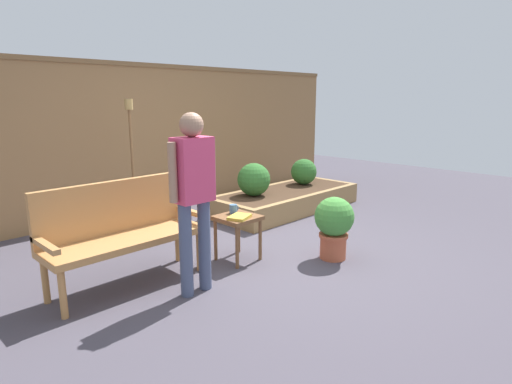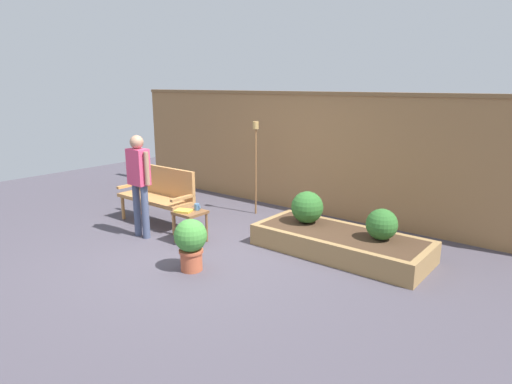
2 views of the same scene
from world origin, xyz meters
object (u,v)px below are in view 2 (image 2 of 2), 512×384
book_on_table (183,211)px  shrub_far_corner (382,224)px  side_table (190,217)px  person_by_bench (139,177)px  shrub_near_bench (307,207)px  tiki_torch (256,151)px  potted_boxwood (191,241)px  cup_on_table (197,207)px  garden_bench (159,191)px

book_on_table → shrub_far_corner: (2.52, 1.16, 0.01)m
side_table → person_by_bench: (-0.77, -0.29, 0.54)m
shrub_near_bench → shrub_far_corner: 1.14m
tiki_torch → person_by_bench: bearing=-106.2°
potted_boxwood → shrub_far_corner: size_ratio=1.61×
side_table → shrub_far_corner: 2.70m
tiki_torch → potted_boxwood: bearing=-69.5°
person_by_bench → shrub_near_bench: bearing=33.1°
book_on_table → shrub_far_corner: bearing=3.3°
shrub_near_bench → person_by_bench: bearing=-146.9°
cup_on_table → potted_boxwood: bearing=-48.5°
side_table → potted_boxwood: potted_boxwood is taller
shrub_near_bench → tiki_torch: (-1.50, 0.68, 0.60)m
shrub_far_corner → person_by_bench: person_by_bench is taller
shrub_far_corner → cup_on_table: bearing=-158.2°
side_table → potted_boxwood: 1.01m
side_table → tiki_torch: size_ratio=0.29×
shrub_near_bench → shrub_far_corner: size_ratio=1.14×
garden_bench → side_table: bearing=-17.3°
cup_on_table → tiki_torch: bearing=97.4°
side_table → book_on_table: 0.14m
potted_boxwood → tiki_torch: tiki_torch is taller
person_by_bench → shrub_far_corner: bearing=22.9°
side_table → book_on_table: size_ratio=2.06×
book_on_table → shrub_near_bench: bearing=18.7°
potted_boxwood → person_by_bench: person_by_bench is taller
shrub_far_corner → tiki_torch: tiki_torch is taller
cup_on_table → side_table: bearing=-110.2°
cup_on_table → shrub_near_bench: 1.62m
side_table → person_by_bench: 0.98m
cup_on_table → tiki_torch: tiki_torch is taller
cup_on_table → potted_boxwood: potted_boxwood is taller
garden_bench → shrub_far_corner: (3.59, 0.73, -0.04)m
shrub_far_corner → person_by_bench: bearing=-157.1°
garden_bench → book_on_table: 1.15m
side_table → cup_on_table: size_ratio=4.12×
side_table → potted_boxwood: bearing=-42.9°
shrub_far_corner → potted_boxwood: bearing=-134.4°
cup_on_table → shrub_far_corner: size_ratio=0.28×
side_table → book_on_table: book_on_table is taller
cup_on_table → potted_boxwood: size_ratio=0.17×
tiki_torch → book_on_table: bearing=-86.1°
garden_bench → shrub_near_bench: 2.55m
side_table → tiki_torch: tiki_torch is taller
tiki_torch → cup_on_table: bearing=-82.6°
book_on_table → side_table: bearing=36.4°
cup_on_table → book_on_table: bearing=-115.7°
cup_on_table → tiki_torch: (-0.21, 1.65, 0.61)m
book_on_table → tiki_torch: size_ratio=0.14×
garden_bench → potted_boxwood: bearing=-29.1°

